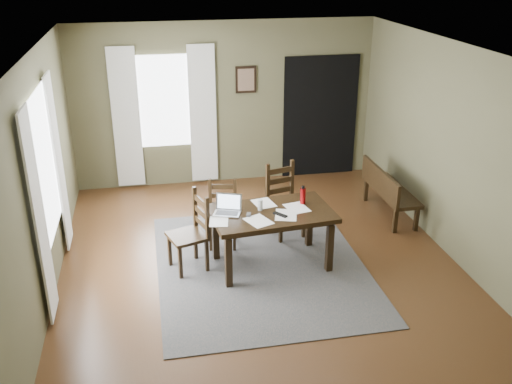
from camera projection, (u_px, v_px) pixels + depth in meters
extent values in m
cube|color=#492C16|center=(260.00, 266.00, 7.29)|extent=(5.00, 6.00, 0.01)
cube|color=brown|center=(225.00, 104.00, 9.46)|extent=(5.00, 0.02, 2.70)
cube|color=brown|center=(345.00, 314.00, 4.05)|extent=(5.00, 0.02, 2.70)
cube|color=brown|center=(40.00, 182.00, 6.32)|extent=(0.02, 6.00, 2.70)
cube|color=brown|center=(455.00, 154.00, 7.19)|extent=(0.02, 6.00, 2.70)
cube|color=white|center=(261.00, 51.00, 6.22)|extent=(5.00, 6.00, 0.02)
cube|color=#434343|center=(260.00, 265.00, 7.29)|extent=(2.60, 3.20, 0.01)
cube|color=black|center=(272.00, 214.00, 7.03)|extent=(1.56, 1.02, 0.06)
cube|color=black|center=(272.00, 217.00, 7.05)|extent=(1.39, 0.85, 0.05)
cube|color=black|center=(229.00, 263.00, 6.72)|extent=(0.09, 0.09, 0.63)
cube|color=black|center=(216.00, 236.00, 7.33)|extent=(0.09, 0.09, 0.63)
cube|color=black|center=(330.00, 248.00, 7.05)|extent=(0.09, 0.09, 0.63)
cube|color=black|center=(309.00, 224.00, 7.66)|extent=(0.09, 0.09, 0.63)
cube|color=black|center=(187.00, 236.00, 7.04)|extent=(0.55, 0.55, 0.04)
cube|color=black|center=(170.00, 250.00, 7.20)|extent=(0.05, 0.05, 0.43)
cube|color=black|center=(196.00, 244.00, 7.36)|extent=(0.05, 0.05, 0.43)
cube|color=black|center=(180.00, 263.00, 6.92)|extent=(0.05, 0.05, 0.43)
cube|color=black|center=(207.00, 256.00, 7.07)|extent=(0.05, 0.05, 0.43)
cube|color=black|center=(195.00, 207.00, 7.17)|extent=(0.06, 0.06, 0.54)
cube|color=black|center=(207.00, 218.00, 6.87)|extent=(0.06, 0.06, 0.54)
cube|color=black|center=(202.00, 223.00, 7.08)|extent=(0.13, 0.32, 0.07)
cube|color=black|center=(201.00, 212.00, 7.02)|extent=(0.13, 0.32, 0.07)
cube|color=black|center=(201.00, 201.00, 6.96)|extent=(0.13, 0.32, 0.07)
cube|color=black|center=(223.00, 218.00, 7.63)|extent=(0.45, 0.45, 0.04)
cube|color=black|center=(211.00, 238.00, 7.56)|extent=(0.04, 0.04, 0.38)
cube|color=black|center=(212.00, 227.00, 7.85)|extent=(0.04, 0.04, 0.38)
cube|color=black|center=(234.00, 237.00, 7.56)|extent=(0.04, 0.04, 0.38)
cube|color=black|center=(235.00, 227.00, 7.86)|extent=(0.04, 0.04, 0.38)
cube|color=black|center=(210.00, 196.00, 7.69)|extent=(0.05, 0.05, 0.48)
cube|color=black|center=(235.00, 195.00, 7.69)|extent=(0.05, 0.05, 0.48)
cube|color=black|center=(223.00, 204.00, 7.74)|extent=(0.29, 0.07, 0.07)
cube|color=black|center=(223.00, 196.00, 7.69)|extent=(0.29, 0.07, 0.07)
cube|color=black|center=(222.00, 187.00, 7.64)|extent=(0.29, 0.07, 0.07)
cube|color=black|center=(286.00, 205.00, 7.89)|extent=(0.54, 0.54, 0.04)
cube|color=black|center=(281.00, 228.00, 7.76)|extent=(0.05, 0.05, 0.44)
cube|color=black|center=(269.00, 217.00, 8.06)|extent=(0.05, 0.05, 0.44)
cube|color=black|center=(304.00, 223.00, 7.90)|extent=(0.05, 0.05, 0.44)
cube|color=black|center=(291.00, 213.00, 8.20)|extent=(0.05, 0.05, 0.44)
cube|color=black|center=(268.00, 183.00, 7.86)|extent=(0.06, 0.06, 0.55)
cube|color=black|center=(292.00, 178.00, 8.02)|extent=(0.06, 0.06, 0.55)
cube|color=black|center=(280.00, 190.00, 8.00)|extent=(0.33, 0.11, 0.07)
cube|color=black|center=(280.00, 181.00, 7.94)|extent=(0.33, 0.11, 0.07)
cube|color=black|center=(280.00, 171.00, 7.88)|extent=(0.33, 0.11, 0.07)
cube|color=black|center=(391.00, 191.00, 8.52)|extent=(0.42, 1.32, 0.06)
cube|color=black|center=(416.00, 219.00, 8.13)|extent=(0.06, 0.06, 0.37)
cube|color=black|center=(395.00, 221.00, 8.07)|extent=(0.06, 0.06, 0.37)
cube|color=black|center=(385.00, 188.00, 9.15)|extent=(0.06, 0.06, 0.37)
cube|color=black|center=(366.00, 190.00, 9.09)|extent=(0.06, 0.06, 0.37)
cube|color=black|center=(380.00, 180.00, 8.42)|extent=(0.05, 1.32, 0.32)
cube|color=#B7B7BC|center=(227.00, 213.00, 6.95)|extent=(0.38, 0.32, 0.02)
cube|color=#B7B7BC|center=(229.00, 201.00, 7.01)|extent=(0.32, 0.16, 0.21)
cube|color=silver|center=(229.00, 202.00, 7.00)|extent=(0.28, 0.13, 0.17)
cube|color=#3F3F42|center=(227.00, 213.00, 6.94)|extent=(0.30, 0.21, 0.00)
cube|color=#3F3F42|center=(249.00, 215.00, 6.90)|extent=(0.07, 0.10, 0.03)
cube|color=black|center=(280.00, 215.00, 6.91)|extent=(0.16, 0.19, 0.02)
cylinder|color=silver|center=(260.00, 205.00, 7.03)|extent=(0.08, 0.08, 0.14)
cylinder|color=#9F0C0F|center=(303.00, 196.00, 7.19)|extent=(0.08, 0.08, 0.21)
cylinder|color=black|center=(303.00, 187.00, 7.15)|extent=(0.05, 0.05, 0.03)
cube|color=white|center=(219.00, 221.00, 6.76)|extent=(0.26, 0.32, 0.00)
cube|color=white|center=(286.00, 215.00, 6.92)|extent=(0.34, 0.39, 0.00)
cube|color=white|center=(264.00, 203.00, 7.24)|extent=(0.30, 0.36, 0.00)
cube|color=white|center=(297.00, 208.00, 7.11)|extent=(0.31, 0.37, 0.00)
cube|color=white|center=(259.00, 221.00, 6.77)|extent=(0.36, 0.40, 0.00)
cube|color=white|center=(44.00, 167.00, 6.46)|extent=(0.01, 1.30, 1.70)
cube|color=white|center=(164.00, 101.00, 9.22)|extent=(1.00, 0.01, 1.50)
cube|color=silver|center=(39.00, 218.00, 5.83)|extent=(0.03, 0.48, 2.30)
cube|color=silver|center=(59.00, 163.00, 7.31)|extent=(0.03, 0.48, 2.30)
cube|color=silver|center=(126.00, 119.00, 9.18)|extent=(0.44, 0.03, 2.30)
cube|color=silver|center=(203.00, 115.00, 9.40)|extent=(0.44, 0.03, 2.30)
cube|color=black|center=(246.00, 80.00, 9.33)|extent=(0.34, 0.03, 0.44)
cube|color=brown|center=(246.00, 80.00, 9.32)|extent=(0.27, 0.01, 0.36)
cube|color=black|center=(320.00, 117.00, 9.84)|extent=(1.30, 0.03, 2.10)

